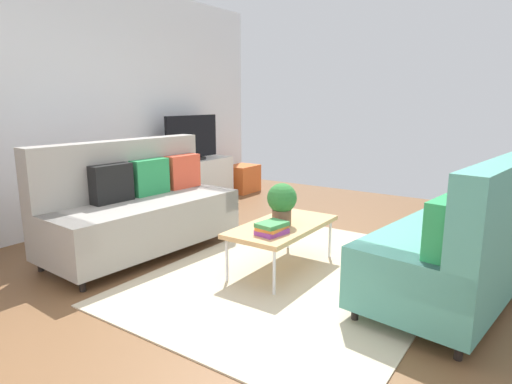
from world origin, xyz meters
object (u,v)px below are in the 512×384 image
tv (192,139)px  bottle_0 (172,156)px  couch_beige (139,207)px  bottle_2 (183,155)px  storage_trunk (242,179)px  table_book_0 (272,232)px  potted_plant (282,201)px  tv_console (192,182)px  bottle_1 (178,156)px  coffee_table (282,227)px  vase_0 (159,159)px  couch_green (464,243)px

tv → bottle_0: bearing=-177.3°
couch_beige → bottle_2: bearing=-146.1°
storage_trunk → table_book_0: bearing=-140.1°
bottle_0 → potted_plant: bearing=-113.7°
tv_console → bottle_1: 0.53m
table_book_0 → bottle_0: (1.32, 2.43, 0.31)m
potted_plant → coffee_table: bearing=1.0°
storage_trunk → tv_console: bearing=174.8°
vase_0 → bottle_2: (0.36, -0.09, 0.03)m
vase_0 → coffee_table: bearing=-109.4°
couch_green → bottle_2: (0.94, 3.78, 0.30)m
storage_trunk → bottle_0: bearing=177.7°
coffee_table → bottle_2: bearing=62.6°
vase_0 → table_book_0: bearing=-114.7°
table_book_0 → vase_0: (1.16, 2.52, 0.27)m
coffee_table → bottle_2: (1.22, 2.36, 0.35)m
tv_console → couch_green: bearing=-107.0°
couch_beige → storage_trunk: couch_beige is taller
storage_trunk → bottle_0: bottle_0 is taller
potted_plant → bottle_0: bottle_0 is taller
couch_green → storage_trunk: (2.27, 3.72, -0.22)m
couch_beige → couch_green: same height
vase_0 → bottle_1: size_ratio=0.77×
couch_green → bottle_1: (0.85, 3.78, 0.29)m
tv_console → bottle_2: size_ratio=7.04×
couch_beige → table_book_0: couch_beige is taller
table_book_0 → bottle_0: bottle_0 is taller
bottle_0 → table_book_0: bearing=-118.4°
coffee_table → tv_console: tv_console is taller
coffee_table → table_book_0: (-0.30, -0.08, 0.05)m
couch_green → tv_console: bearing=80.8°
vase_0 → bottle_1: 0.28m
potted_plant → bottle_0: (1.04, 2.36, 0.12)m
couch_beige → tv_console: 2.07m
storage_trunk → vase_0: 1.76m
bottle_1 → bottle_2: bearing=0.0°
vase_0 → bottle_0: (0.16, -0.09, 0.04)m
storage_trunk → coffee_table: bearing=-137.9°
couch_green → coffee_table: 1.45m
tv → table_book_0: bearing=-125.3°
table_book_0 → bottle_1: size_ratio=1.25×
couch_beige → tv: 2.12m
coffee_table → table_book_0: size_ratio=4.58×
storage_trunk → potted_plant: size_ratio=1.41×
storage_trunk → bottle_1: (-1.42, 0.06, 0.52)m
coffee_table → tv_console: bearing=59.0°
couch_beige → vase_0: (1.25, 1.03, 0.26)m
storage_trunk → table_book_0: (-2.84, -2.37, 0.22)m
tv → bottle_2: 0.31m
vase_0 → tv: bearing=-6.9°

